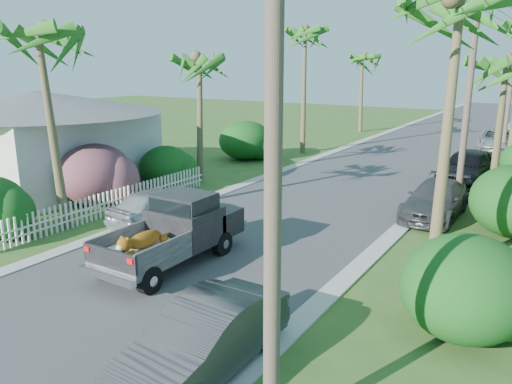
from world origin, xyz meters
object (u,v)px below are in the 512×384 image
Objects in this scene: pickup_truck at (179,229)px; parked_car_rf at (467,167)px; utility_pole_a at (273,159)px; palm_l_a at (42,31)px; palm_l_b at (198,58)px; palm_l_d at (363,56)px; utility_pole_c at (511,84)px; utility_pole_b at (468,97)px; palm_r_a at (459,0)px; palm_r_b at (507,61)px; parked_car_rd at (497,140)px; parked_car_ln at (159,206)px; palm_l_c at (305,30)px; parked_car_rn at (204,340)px; parked_car_rm at (436,200)px; house_left at (38,142)px.

parked_car_rf is at bearing 70.10° from pickup_truck.
palm_l_a is at bearing 157.04° from utility_pole_a.
palm_l_d is (0.30, 22.00, 0.29)m from palm_l_b.
pickup_truck is 0.57× the size of utility_pole_c.
palm_l_a is 0.91× the size of utility_pole_b.
palm_r_a is 7.58m from utility_pole_b.
palm_r_b is (13.40, 3.00, -0.20)m from palm_l_b.
palm_l_d reaches higher than parked_car_rd.
parked_car_rf is at bearing 95.94° from palm_r_a.
palm_r_b is (12.80, 12.00, -0.98)m from palm_l_a.
parked_car_ln is 18.27m from palm_l_c.
parked_car_rd is at bearing 96.18° from palm_r_b.
palm_l_d is at bearing 105.49° from parked_car_rn.
pickup_truck is at bearing -74.11° from palm_l_c.
palm_l_d is at bearing 124.59° from palm_r_b.
pickup_truck is 1.08× the size of parked_car_rm.
palm_r_a reaches higher than palm_l_d.
parked_car_rf reaches higher than parked_car_rm.
parked_car_rm is at bearing -116.55° from palm_r_b.
pickup_truck is 0.57× the size of house_left.
palm_l_a is at bearing 156.49° from parked_car_rn.
palm_l_b is at bearing -128.55° from parked_car_rd.
parked_car_ln is at bearing -112.14° from utility_pole_c.
utility_pole_c is (12.40, 16.00, -1.55)m from palm_l_b.
utility_pole_c reaches higher than parked_car_rf.
pickup_truck is 27.33m from parked_car_rd.
palm_l_c is (-11.00, 10.20, 7.23)m from parked_car_rm.
parked_car_ln is at bearing -140.39° from utility_pole_b.
palm_r_b reaches higher than parked_car_rf.
palm_l_c is 17.54m from house_left.
palm_l_b is 8.92m from house_left.
pickup_truck is at bearing -103.94° from utility_pole_c.
palm_l_c reaches higher than palm_r_b.
palm_l_a is 9.24m from house_left.
palm_l_b is (-11.80, -6.49, 5.30)m from parked_car_rf.
parked_car_rd is 13.52m from palm_l_d.
parked_car_rd is at bearing 96.51° from parked_car_rf.
palm_l_d reaches higher than palm_l_b.
palm_l_b is at bearing 93.81° from palm_l_a.
house_left is 20.81m from utility_pole_a.
palm_l_b is at bearing 179.90° from parked_car_rm.
palm_l_c is at bearing 89.40° from palm_l_a.
palm_l_c is 1.02× the size of utility_pole_c.
pickup_truck is 1.03× the size of parked_car_rf.
parked_car_rm is at bearing -83.49° from parked_car_rf.
palm_r_b is 0.80× the size of utility_pole_b.
parked_car_ln is at bearing -136.70° from palm_r_b.
palm_l_d reaches higher than parked_car_ln.
palm_l_d is 0.86× the size of utility_pole_c.
parked_car_rd is 29.07m from house_left.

